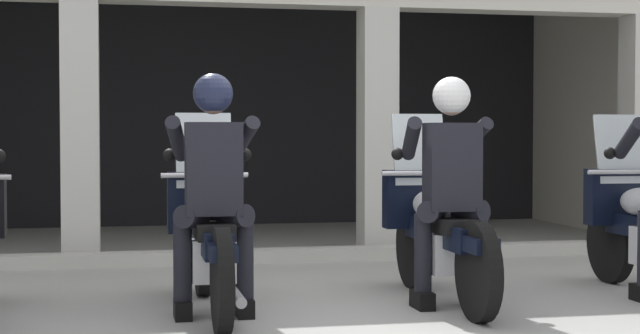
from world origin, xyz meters
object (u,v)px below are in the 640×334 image
object	(u,v)px
police_officer_center_left	(213,173)
motorcycle_center_right	(437,231)
motorcycle_center_left	(210,236)
police_officer_center_right	(450,171)

from	to	relation	value
police_officer_center_left	motorcycle_center_right	size ratio (longest dim) A/B	0.78
motorcycle_center_left	police_officer_center_left	distance (m)	0.52
motorcycle_center_right	police_officer_center_right	size ratio (longest dim) A/B	1.29
police_officer_center_left	motorcycle_center_right	world-z (taller)	police_officer_center_left
police_officer_center_right	motorcycle_center_left	bearing A→B (deg)	167.33
police_officer_center_left	police_officer_center_right	distance (m)	1.63
motorcycle_center_left	motorcycle_center_right	bearing A→B (deg)	6.89
motorcycle_center_left	motorcycle_center_right	xyz separation A→B (m)	(1.63, 0.04, 0.00)
motorcycle_center_left	motorcycle_center_right	world-z (taller)	same
police_officer_center_right	police_officer_center_left	bearing A→B (deg)	177.25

